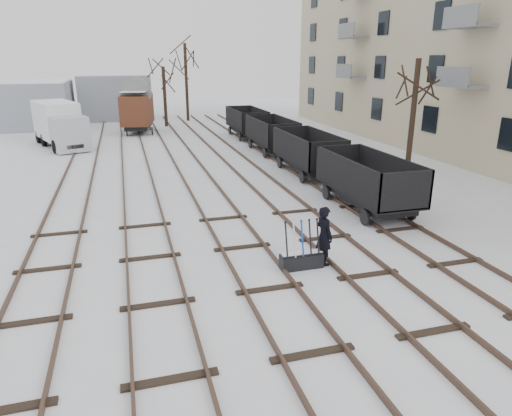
{
  "coord_description": "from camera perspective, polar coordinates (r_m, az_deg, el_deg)",
  "views": [
    {
      "loc": [
        -3.45,
        -10.6,
        6.01
      ],
      "look_at": [
        0.61,
        3.47,
        1.2
      ],
      "focal_mm": 32.0,
      "sensor_mm": 36.0,
      "label": 1
    }
  ],
  "objects": [
    {
      "name": "ground",
      "position": [
        12.66,
        1.72,
        -10.16
      ],
      "size": [
        120.0,
        120.0,
        0.0
      ],
      "primitive_type": "plane",
      "color": "white",
      "rests_on": "ground"
    },
    {
      "name": "tracks",
      "position": [
        25.23,
        -7.82,
        4.4
      ],
      "size": [
        13.9,
        52.0,
        0.16
      ],
      "color": "black",
      "rests_on": "ground"
    },
    {
      "name": "apartment_block",
      "position": [
        34.01,
        29.23,
        19.47
      ],
      "size": [
        10.12,
        45.0,
        16.1
      ],
      "color": "#BDB391",
      "rests_on": "ground"
    },
    {
      "name": "shed_left",
      "position": [
        47.73,
        -28.19,
        11.34
      ],
      "size": [
        10.0,
        8.0,
        4.1
      ],
      "color": "gray",
      "rests_on": "ground"
    },
    {
      "name": "shed_right",
      "position": [
        50.74,
        -17.15,
        13.16
      ],
      "size": [
        7.0,
        6.0,
        4.5
      ],
      "color": "gray",
      "rests_on": "ground"
    },
    {
      "name": "ground_frame",
      "position": [
        13.82,
        5.7,
        -6.39
      ],
      "size": [
        1.3,
        0.43,
        1.49
      ],
      "rotation": [
        0.0,
        0.0,
        0.01
      ],
      "color": "black",
      "rests_on": "ground"
    },
    {
      "name": "worker",
      "position": [
        13.93,
        8.5,
        -3.44
      ],
      "size": [
        0.59,
        0.76,
        1.84
      ],
      "primitive_type": "imported",
      "rotation": [
        0.0,
        0.0,
        1.82
      ],
      "color": "black",
      "rests_on": "ground"
    },
    {
      "name": "freight_wagon_a",
      "position": [
        19.44,
        13.65,
        2.28
      ],
      "size": [
        2.19,
        5.47,
        2.23
      ],
      "color": "black",
      "rests_on": "ground"
    },
    {
      "name": "freight_wagon_b",
      "position": [
        25.03,
        6.49,
        6.18
      ],
      "size": [
        2.19,
        5.47,
        2.23
      ],
      "color": "black",
      "rests_on": "ground"
    },
    {
      "name": "freight_wagon_c",
      "position": [
        30.93,
        1.94,
        8.58
      ],
      "size": [
        2.19,
        5.47,
        2.23
      ],
      "color": "black",
      "rests_on": "ground"
    },
    {
      "name": "freight_wagon_d",
      "position": [
        36.99,
        -1.17,
        10.17
      ],
      "size": [
        2.19,
        5.47,
        2.23
      ],
      "color": "black",
      "rests_on": "ground"
    },
    {
      "name": "box_van_wagon",
      "position": [
        40.28,
        -14.63,
        11.96
      ],
      "size": [
        3.2,
        4.94,
        3.5
      ],
      "rotation": [
        0.0,
        0.0,
        -0.18
      ],
      "color": "black",
      "rests_on": "ground"
    },
    {
      "name": "lorry",
      "position": [
        35.49,
        -23.36,
        9.6
      ],
      "size": [
        3.76,
        7.18,
        3.12
      ],
      "rotation": [
        0.0,
        0.0,
        0.35
      ],
      "color": "black",
      "rests_on": "ground"
    },
    {
      "name": "panel_van",
      "position": [
        43.69,
        -22.5,
        10.29
      ],
      "size": [
        2.13,
        4.56,
        1.97
      ],
      "rotation": [
        0.0,
        0.0,
        0.05
      ],
      "color": "white",
      "rests_on": "ground"
    },
    {
      "name": "tree_near",
      "position": [
        26.23,
        18.99,
        10.67
      ],
      "size": [
        0.3,
        0.3,
        6.03
      ],
      "primitive_type": "cylinder",
      "color": "black",
      "rests_on": "ground"
    },
    {
      "name": "tree_far_left",
      "position": [
        43.68,
        -11.33,
        13.46
      ],
      "size": [
        0.3,
        0.3,
        5.33
      ],
      "primitive_type": "cylinder",
      "color": "black",
      "rests_on": "ground"
    },
    {
      "name": "tree_far_right",
      "position": [
        47.37,
        -8.69,
        15.22
      ],
      "size": [
        0.3,
        0.3,
        7.44
      ],
      "primitive_type": "cylinder",
      "color": "black",
      "rests_on": "ground"
    }
  ]
}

